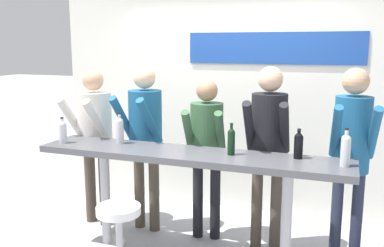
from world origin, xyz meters
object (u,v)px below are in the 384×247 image
Objects in this scene: bar_stool at (119,232)px; wine_bottle_0 at (231,140)px; tasting_table at (189,169)px; wine_bottle_1 at (120,129)px; person_center_right at (352,142)px; wine_bottle_3 at (299,144)px; wine_bottle_2 at (63,131)px; person_far_left at (94,130)px; person_center_left at (207,142)px; wine_bottle_4 at (346,149)px; person_center at (268,138)px; person_left at (145,130)px.

wine_bottle_0 is at bearing 36.52° from bar_stool.
wine_bottle_1 is at bearing 172.69° from tasting_table.
wine_bottle_3 is (-0.43, -0.38, 0.03)m from person_center_right.
tasting_table is 1.33m from wine_bottle_2.
person_center_left is (1.28, 0.06, -0.04)m from person_far_left.
wine_bottle_1 is 0.98× the size of wine_bottle_4.
person_far_left is 2.64m from wine_bottle_4.
wine_bottle_4 is at bearing -29.06° from person_center_left.
person_center_left is at bearing 27.88° from wine_bottle_1.
person_center is 5.86× the size of wine_bottle_1.
wine_bottle_1 is (-0.76, -0.40, 0.15)m from person_center_left.
person_far_left is at bearing 171.85° from wine_bottle_3.
wine_bottle_0 is at bearing -2.77° from wine_bottle_1.
person_left is at bearing 166.39° from wine_bottle_4.
person_far_left is 0.98× the size of person_left.
wine_bottle_1 is (-0.76, 0.10, 0.30)m from tasting_table.
person_center is 1.44m from wine_bottle_1.
wine_bottle_0 is (1.06, -0.45, 0.06)m from person_left.
person_center_right is at bearing 84.44° from wine_bottle_4.
person_center_right is at bearing 12.29° from wine_bottle_2.
person_left is at bearing 175.64° from person_center.
person_left is 0.69m from person_center_left.
bar_stool is 2.20× the size of wine_bottle_1.
person_left is 1.67m from wine_bottle_3.
wine_bottle_1 is at bearing -168.51° from person_center.
wine_bottle_4 is (2.60, -0.44, 0.11)m from person_far_left.
wine_bottle_2 reaches higher than bar_stool.
wine_bottle_0 reaches higher than wine_bottle_3.
person_center is (1.91, 0.02, 0.06)m from person_far_left.
wine_bottle_4 reaches higher than wine_bottle_3.
person_center is (1.06, 1.01, 0.68)m from bar_stool.
person_far_left reaches higher than tasting_table.
person_center_left is at bearing 129.36° from wine_bottle_0.
wine_bottle_2 is (-1.30, -0.08, 0.28)m from tasting_table.
bar_stool is at bearing -127.41° from tasting_table.
wine_bottle_3 is (1.37, 0.67, 0.72)m from bar_stool.
wine_bottle_1 reaches higher than bar_stool.
person_left is 0.99× the size of person_center.
person_left is at bearing 103.97° from bar_stool.
bar_stool is at bearing -62.60° from wine_bottle_1.
person_center_right is 0.57m from wine_bottle_3.
person_center_left reaches higher than wine_bottle_4.
person_left is 1.32m from person_center.
person_left is (0.59, 0.05, 0.04)m from person_far_left.
person_center_right is 2.17m from wine_bottle_1.
tasting_table is 0.82m from wine_bottle_1.
person_center_left is 5.30× the size of wine_bottle_4.
wine_bottle_0 is 1.10× the size of wine_bottle_2.
tasting_table is 1.65× the size of person_far_left.
wine_bottle_4 is at bearing 1.79° from wine_bottle_2.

